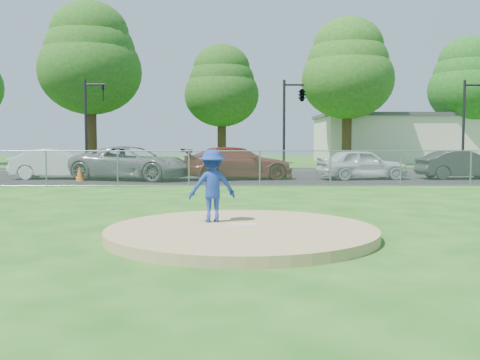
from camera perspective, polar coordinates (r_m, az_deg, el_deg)
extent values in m
plane|color=#1B5111|center=(20.65, -0.36, -1.14)|extent=(120.00, 120.00, 0.00)
cylinder|color=#A08558|center=(10.72, 0.17, -5.59)|extent=(5.40, 5.40, 0.20)
cube|color=white|center=(10.89, 0.15, -4.79)|extent=(0.60, 0.15, 0.04)
cube|color=gray|center=(22.59, -0.41, 1.23)|extent=(40.00, 0.06, 1.50)
cube|color=black|center=(27.13, -0.50, 0.15)|extent=(50.00, 8.00, 0.01)
cube|color=black|center=(34.61, -0.59, 1.03)|extent=(60.00, 7.00, 0.01)
cube|color=beige|center=(51.19, 17.57, 4.10)|extent=(16.00, 9.00, 4.00)
cube|color=#3F3F42|center=(51.24, 17.63, 6.51)|extent=(16.40, 9.40, 0.30)
cylinder|color=#352313|center=(42.94, -15.54, 4.76)|extent=(0.78, 0.78, 4.90)
ellipsoid|color=#1B4B14|center=(43.27, -15.67, 11.13)|extent=(7.84, 7.84, 6.66)
ellipsoid|color=#1B4B14|center=(43.46, -15.71, 12.93)|extent=(6.90, 6.90, 5.86)
ellipsoid|color=#1B4B14|center=(43.69, -15.75, 14.70)|extent=(5.96, 5.96, 5.06)
cylinder|color=#322312|center=(44.56, -1.96, 4.21)|extent=(0.72, 0.72, 3.85)
ellipsoid|color=#1A4612|center=(44.72, -1.97, 9.05)|extent=(6.16, 6.16, 5.24)
ellipsoid|color=#1A4612|center=(44.83, -1.97, 10.42)|extent=(5.42, 5.42, 4.61)
ellipsoid|color=#1A4612|center=(44.96, -1.98, 11.79)|extent=(4.68, 4.68, 3.98)
cylinder|color=#342413|center=(43.54, 11.31, 4.59)|extent=(0.76, 0.76, 4.55)
ellipsoid|color=#1F5215|center=(43.81, 11.40, 10.43)|extent=(7.28, 7.28, 6.19)
ellipsoid|color=#1F5215|center=(43.96, 11.42, 12.09)|extent=(6.41, 6.41, 5.45)
ellipsoid|color=#1F5215|center=(44.16, 11.45, 13.72)|extent=(5.53, 5.53, 4.70)
cylinder|color=#392414|center=(49.84, 23.05, 4.08)|extent=(0.74, 0.74, 4.20)
ellipsoid|color=#144D14|center=(50.02, 23.19, 8.80)|extent=(6.72, 6.72, 5.71)
ellipsoid|color=#144D14|center=(50.14, 23.23, 10.14)|extent=(5.91, 5.91, 5.03)
ellipsoid|color=#144D14|center=(50.28, 23.27, 11.47)|extent=(5.11, 5.11, 4.34)
cylinder|color=black|center=(33.74, -16.12, 5.54)|extent=(0.16, 0.16, 5.60)
cylinder|color=black|center=(33.74, -15.21, 9.81)|extent=(1.20, 0.12, 0.12)
imported|color=black|center=(33.58, -14.39, 8.99)|extent=(0.16, 0.20, 1.00)
cylinder|color=black|center=(32.73, 4.71, 5.73)|extent=(0.16, 0.16, 5.60)
cylinder|color=black|center=(32.95, 5.80, 10.07)|extent=(1.20, 0.12, 0.12)
imported|color=black|center=(32.96, 6.63, 9.19)|extent=(0.53, 2.48, 1.00)
cylinder|color=black|center=(35.53, 22.74, 5.30)|extent=(0.16, 0.16, 5.60)
cylinder|color=black|center=(35.92, 23.74, 9.25)|extent=(1.20, 0.12, 0.12)
imported|color=navy|center=(11.35, -2.98, -0.63)|extent=(1.08, 0.74, 1.54)
cone|color=orange|center=(26.46, -16.73, 0.66)|extent=(0.37, 0.37, 0.72)
imported|color=white|center=(28.35, -18.81, 1.64)|extent=(4.61, 1.73, 1.50)
imported|color=slate|center=(26.70, -11.43, 1.78)|extent=(6.45, 4.33, 1.64)
imported|color=maroon|center=(26.51, -0.23, 1.80)|extent=(5.85, 3.32, 1.60)
imported|color=silver|center=(27.23, 12.86, 1.66)|extent=(4.66, 2.49, 1.51)
imported|color=#242426|center=(29.05, 22.57, 1.52)|extent=(4.45, 1.85, 1.43)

